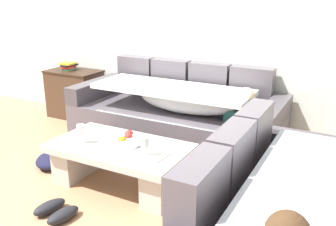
{
  "coord_description": "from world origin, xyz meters",
  "views": [
    {
      "loc": [
        1.99,
        -1.83,
        1.63
      ],
      "look_at": [
        0.44,
        1.08,
        0.55
      ],
      "focal_mm": 39.47,
      "sensor_mm": 36.0,
      "label": 1
    }
  ],
  "objects_px": {
    "wine_glass_near_left": "(81,130)",
    "wine_glass_near_right": "(145,143)",
    "crumpled_garment": "(53,159)",
    "coffee_table": "(120,160)",
    "fruit_bowl": "(128,140)",
    "couch_along_wall": "(178,116)",
    "book_stack_on_cabinet": "(69,66)",
    "open_magazine": "(150,154)",
    "side_cabinet": "(75,94)",
    "pair_of_shoes": "(56,211)"
  },
  "relations": [
    {
      "from": "coffee_table",
      "to": "fruit_bowl",
      "type": "distance_m",
      "value": 0.2
    },
    {
      "from": "open_magazine",
      "to": "coffee_table",
      "type": "bearing_deg",
      "value": 177.48
    },
    {
      "from": "crumpled_garment",
      "to": "wine_glass_near_left",
      "type": "bearing_deg",
      "value": -13.28
    },
    {
      "from": "wine_glass_near_right",
      "to": "book_stack_on_cabinet",
      "type": "relative_size",
      "value": 0.75
    },
    {
      "from": "wine_glass_near_right",
      "to": "pair_of_shoes",
      "type": "height_order",
      "value": "wine_glass_near_right"
    },
    {
      "from": "open_magazine",
      "to": "side_cabinet",
      "type": "xyz_separation_m",
      "value": [
        -1.97,
        1.33,
        -0.06
      ]
    },
    {
      "from": "wine_glass_near_left",
      "to": "crumpled_garment",
      "type": "relative_size",
      "value": 0.42
    },
    {
      "from": "coffee_table",
      "to": "open_magazine",
      "type": "relative_size",
      "value": 4.29
    },
    {
      "from": "coffee_table",
      "to": "wine_glass_near_left",
      "type": "relative_size",
      "value": 7.23
    },
    {
      "from": "couch_along_wall",
      "to": "wine_glass_near_left",
      "type": "xyz_separation_m",
      "value": [
        -0.36,
        -1.17,
        0.16
      ]
    },
    {
      "from": "pair_of_shoes",
      "to": "crumpled_garment",
      "type": "distance_m",
      "value": 0.92
    },
    {
      "from": "couch_along_wall",
      "to": "crumpled_garment",
      "type": "bearing_deg",
      "value": -129.05
    },
    {
      "from": "fruit_bowl",
      "to": "coffee_table",
      "type": "bearing_deg",
      "value": -139.75
    },
    {
      "from": "couch_along_wall",
      "to": "crumpled_garment",
      "type": "distance_m",
      "value": 1.38
    },
    {
      "from": "wine_glass_near_left",
      "to": "wine_glass_near_right",
      "type": "bearing_deg",
      "value": 1.93
    },
    {
      "from": "coffee_table",
      "to": "side_cabinet",
      "type": "relative_size",
      "value": 1.67
    },
    {
      "from": "coffee_table",
      "to": "crumpled_garment",
      "type": "bearing_deg",
      "value": -179.99
    },
    {
      "from": "coffee_table",
      "to": "book_stack_on_cabinet",
      "type": "bearing_deg",
      "value": 143.18
    },
    {
      "from": "book_stack_on_cabinet",
      "to": "side_cabinet",
      "type": "bearing_deg",
      "value": -2.99
    },
    {
      "from": "fruit_bowl",
      "to": "couch_along_wall",
      "type": "bearing_deg",
      "value": 90.68
    },
    {
      "from": "wine_glass_near_left",
      "to": "wine_glass_near_right",
      "type": "distance_m",
      "value": 0.64
    },
    {
      "from": "wine_glass_near_right",
      "to": "side_cabinet",
      "type": "bearing_deg",
      "value": 144.87
    },
    {
      "from": "coffee_table",
      "to": "wine_glass_near_right",
      "type": "bearing_deg",
      "value": -16.62
    },
    {
      "from": "open_magazine",
      "to": "crumpled_garment",
      "type": "xyz_separation_m",
      "value": [
        -1.15,
        0.05,
        -0.33
      ]
    },
    {
      "from": "wine_glass_near_right",
      "to": "open_magazine",
      "type": "xyz_separation_m",
      "value": [
        0.02,
        0.05,
        -0.11
      ]
    },
    {
      "from": "coffee_table",
      "to": "pair_of_shoes",
      "type": "height_order",
      "value": "coffee_table"
    },
    {
      "from": "side_cabinet",
      "to": "pair_of_shoes",
      "type": "relative_size",
      "value": 2.1
    },
    {
      "from": "book_stack_on_cabinet",
      "to": "couch_along_wall",
      "type": "bearing_deg",
      "value": -7.47
    },
    {
      "from": "side_cabinet",
      "to": "crumpled_garment",
      "type": "height_order",
      "value": "side_cabinet"
    },
    {
      "from": "wine_glass_near_left",
      "to": "book_stack_on_cabinet",
      "type": "height_order",
      "value": "book_stack_on_cabinet"
    },
    {
      "from": "coffee_table",
      "to": "pair_of_shoes",
      "type": "xyz_separation_m",
      "value": [
        -0.15,
        -0.64,
        -0.19
      ]
    },
    {
      "from": "open_magazine",
      "to": "pair_of_shoes",
      "type": "bearing_deg",
      "value": -123.56
    },
    {
      "from": "wine_glass_near_right",
      "to": "couch_along_wall",
      "type": "bearing_deg",
      "value": 103.48
    },
    {
      "from": "wine_glass_near_right",
      "to": "wine_glass_near_left",
      "type": "bearing_deg",
      "value": -178.07
    },
    {
      "from": "wine_glass_near_left",
      "to": "side_cabinet",
      "type": "bearing_deg",
      "value": 133.31
    },
    {
      "from": "wine_glass_near_right",
      "to": "book_stack_on_cabinet",
      "type": "height_order",
      "value": "book_stack_on_cabinet"
    },
    {
      "from": "wine_glass_near_left",
      "to": "open_magazine",
      "type": "xyz_separation_m",
      "value": [
        0.66,
        0.07,
        -0.11
      ]
    },
    {
      "from": "couch_along_wall",
      "to": "crumpled_garment",
      "type": "height_order",
      "value": "couch_along_wall"
    },
    {
      "from": "open_magazine",
      "to": "couch_along_wall",
      "type": "bearing_deg",
      "value": 110.66
    },
    {
      "from": "wine_glass_near_left",
      "to": "fruit_bowl",
      "type": "bearing_deg",
      "value": 23.44
    },
    {
      "from": "wine_glass_near_right",
      "to": "crumpled_garment",
      "type": "height_order",
      "value": "wine_glass_near_right"
    },
    {
      "from": "couch_along_wall",
      "to": "fruit_bowl",
      "type": "relative_size",
      "value": 8.23
    },
    {
      "from": "fruit_bowl",
      "to": "side_cabinet",
      "type": "xyz_separation_m",
      "value": [
        -1.69,
        1.23,
        -0.1
      ]
    },
    {
      "from": "couch_along_wall",
      "to": "side_cabinet",
      "type": "bearing_deg",
      "value": 172.32
    },
    {
      "from": "couch_along_wall",
      "to": "wine_glass_near_left",
      "type": "bearing_deg",
      "value": -107.21
    },
    {
      "from": "crumpled_garment",
      "to": "couch_along_wall",
      "type": "bearing_deg",
      "value": 50.95
    },
    {
      "from": "book_stack_on_cabinet",
      "to": "open_magazine",
      "type": "bearing_deg",
      "value": -33.0
    },
    {
      "from": "coffee_table",
      "to": "fruit_bowl",
      "type": "bearing_deg",
      "value": 40.25
    },
    {
      "from": "coffee_table",
      "to": "wine_glass_near_left",
      "type": "height_order",
      "value": "wine_glass_near_left"
    },
    {
      "from": "wine_glass_near_left",
      "to": "pair_of_shoes",
      "type": "relative_size",
      "value": 0.49
    }
  ]
}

